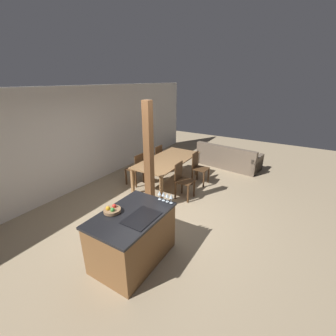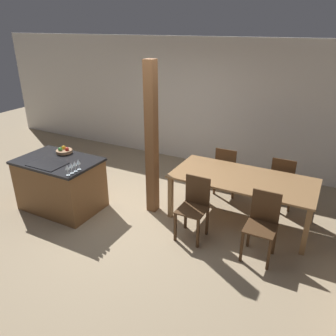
# 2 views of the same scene
# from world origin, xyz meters

# --- Properties ---
(ground_plane) EXTENTS (16.00, 16.00, 0.00)m
(ground_plane) POSITION_xyz_m (0.00, 0.00, 0.00)
(ground_plane) COLOR #9E896B
(wall_back) EXTENTS (11.20, 0.08, 2.70)m
(wall_back) POSITION_xyz_m (0.00, 2.82, 1.35)
(wall_back) COLOR silver
(wall_back) RESTS_ON ground_plane
(kitchen_island) EXTENTS (1.34, 0.90, 0.90)m
(kitchen_island) POSITION_xyz_m (-1.23, -0.23, 0.45)
(kitchen_island) COLOR brown
(kitchen_island) RESTS_ON ground_plane
(fruit_bowl) EXTENTS (0.27, 0.27, 0.11)m
(fruit_bowl) POSITION_xyz_m (-1.34, 0.05, 0.93)
(fruit_bowl) COLOR #99704C
(fruit_bowl) RESTS_ON kitchen_island
(wine_glass_near) EXTENTS (0.06, 0.06, 0.16)m
(wine_glass_near) POSITION_xyz_m (-0.63, -0.61, 1.02)
(wine_glass_near) COLOR silver
(wine_glass_near) RESTS_ON kitchen_island
(wine_glass_middle) EXTENTS (0.06, 0.06, 0.16)m
(wine_glass_middle) POSITION_xyz_m (-0.63, -0.53, 1.02)
(wine_glass_middle) COLOR silver
(wine_glass_middle) RESTS_ON kitchen_island
(wine_glass_far) EXTENTS (0.06, 0.06, 0.16)m
(wine_glass_far) POSITION_xyz_m (-0.63, -0.45, 1.02)
(wine_glass_far) COLOR silver
(wine_glass_far) RESTS_ON kitchen_island
(wine_glass_end) EXTENTS (0.06, 0.06, 0.16)m
(wine_glass_end) POSITION_xyz_m (-0.63, -0.37, 1.02)
(wine_glass_end) COLOR silver
(wine_glass_end) RESTS_ON kitchen_island
(dining_table) EXTENTS (2.18, 1.02, 0.75)m
(dining_table) POSITION_xyz_m (1.59, 0.81, 0.67)
(dining_table) COLOR olive
(dining_table) RESTS_ON ground_plane
(dining_chair_near_left) EXTENTS (0.40, 0.40, 0.92)m
(dining_chair_near_left) POSITION_xyz_m (1.10, 0.07, 0.49)
(dining_chair_near_left) COLOR #472D19
(dining_chair_near_left) RESTS_ON ground_plane
(dining_chair_near_right) EXTENTS (0.40, 0.40, 0.92)m
(dining_chair_near_right) POSITION_xyz_m (2.08, 0.07, 0.49)
(dining_chair_near_right) COLOR #472D19
(dining_chair_near_right) RESTS_ON ground_plane
(dining_chair_far_left) EXTENTS (0.40, 0.40, 0.92)m
(dining_chair_far_left) POSITION_xyz_m (1.10, 1.55, 0.49)
(dining_chair_far_left) COLOR #472D19
(dining_chair_far_left) RESTS_ON ground_plane
(dining_chair_far_right) EXTENTS (0.40, 0.40, 0.92)m
(dining_chair_far_right) POSITION_xyz_m (2.08, 1.55, 0.49)
(dining_chair_far_right) COLOR #472D19
(dining_chair_far_right) RESTS_ON ground_plane
(couch) EXTENTS (1.10, 2.18, 0.79)m
(couch) POSITION_xyz_m (3.85, -0.26, 0.27)
(couch) COLOR brown
(couch) RESTS_ON ground_plane
(timber_post) EXTENTS (0.16, 0.16, 2.47)m
(timber_post) POSITION_xyz_m (0.19, 0.43, 1.23)
(timber_post) COLOR brown
(timber_post) RESTS_ON ground_plane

